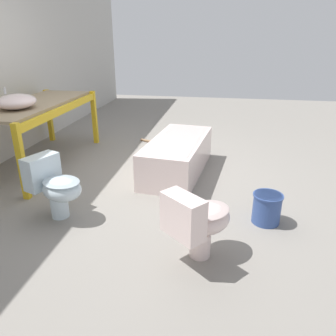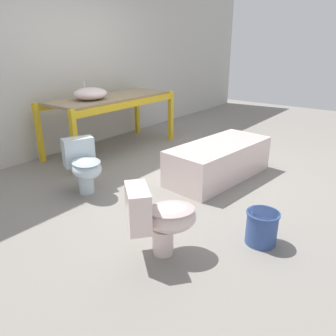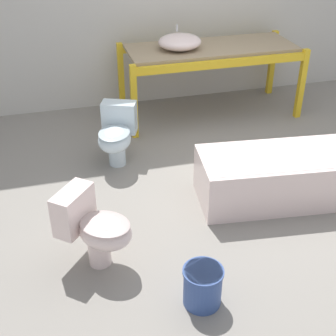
# 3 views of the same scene
# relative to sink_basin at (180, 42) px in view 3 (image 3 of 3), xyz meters

# --- Properties ---
(ground_plane) EXTENTS (12.00, 12.00, 0.00)m
(ground_plane) POSITION_rel_sink_basin_xyz_m (0.14, -1.35, -0.96)
(ground_plane) COLOR gray
(shelving_rack) EXTENTS (2.17, 0.89, 0.87)m
(shelving_rack) POSITION_rel_sink_basin_xyz_m (0.40, 0.02, -0.20)
(shelving_rack) COLOR gold
(shelving_rack) RESTS_ON ground_plane
(sink_basin) EXTENTS (0.51, 0.46, 0.26)m
(sink_basin) POSITION_rel_sink_basin_xyz_m (0.00, 0.00, 0.00)
(sink_basin) COLOR silver
(sink_basin) RESTS_ON shelving_rack
(bathtub_main) EXTENTS (1.56, 0.81, 0.46)m
(bathtub_main) POSITION_rel_sink_basin_xyz_m (0.41, -1.95, -0.70)
(bathtub_main) COLOR silver
(bathtub_main) RESTS_ON ground_plane
(toilet_near) EXTENTS (0.65, 0.63, 0.62)m
(toilet_near) POSITION_rel_sink_basin_xyz_m (-1.36, -2.38, -0.61)
(toilet_near) COLOR silver
(toilet_near) RESTS_ON ground_plane
(toilet_far) EXTENTS (0.53, 0.65, 0.62)m
(toilet_far) POSITION_rel_sink_basin_xyz_m (-0.94, -0.92, -0.61)
(toilet_far) COLOR silver
(toilet_far) RESTS_ON ground_plane
(bucket_white) EXTENTS (0.29, 0.29, 0.30)m
(bucket_white) POSITION_rel_sink_basin_xyz_m (-0.70, -2.99, -0.80)
(bucket_white) COLOR #334C8C
(bucket_white) RESTS_ON ground_plane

